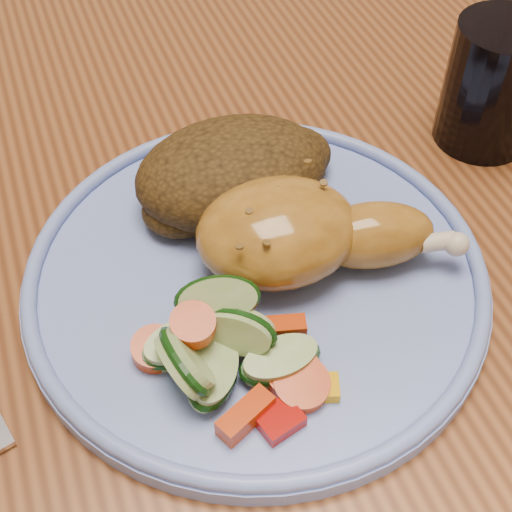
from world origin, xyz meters
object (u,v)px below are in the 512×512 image
(drinking_glass, at_px, (494,85))
(dining_table, at_px, (265,200))
(plate, at_px, (256,277))
(chair_far, at_px, (125,21))

(drinking_glass, bearing_deg, dining_table, 155.22)
(dining_table, bearing_deg, plate, -113.34)
(plate, bearing_deg, chair_far, 85.26)
(dining_table, distance_m, plate, 0.19)
(drinking_glass, bearing_deg, plate, -160.15)
(dining_table, xyz_separation_m, plate, (-0.06, -0.15, 0.09))
(drinking_glass, bearing_deg, chair_far, 102.38)
(dining_table, relative_size, drinking_glass, 14.59)
(plate, bearing_deg, dining_table, 66.66)
(chair_far, xyz_separation_m, plate, (-0.06, -0.77, 0.26))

